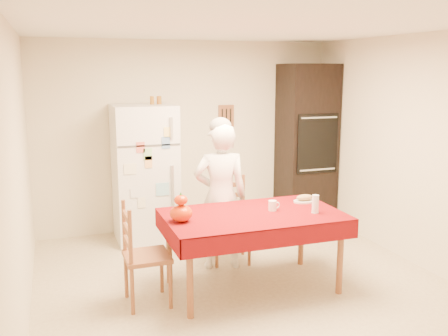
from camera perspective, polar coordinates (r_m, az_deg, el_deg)
name	(u,v)px	position (r m, az deg, el deg)	size (l,w,h in m)	color
floor	(249,291)	(5.00, 2.91, -13.88)	(4.50, 4.50, 0.00)	tan
room_shell	(251,125)	(4.56, 3.10, 4.93)	(4.02, 4.52, 2.51)	beige
refrigerator	(145,173)	(6.30, -9.02, -0.60)	(0.75, 0.74, 1.70)	white
oven_cabinet	(306,144)	(7.05, 9.39, 2.70)	(0.70, 0.62, 2.20)	black
dining_table	(253,220)	(4.83, 3.31, -5.99)	(1.70, 1.00, 0.76)	brown
chair_far	(229,216)	(5.62, 0.62, -5.49)	(0.48, 0.46, 0.95)	brown
chair_left	(140,251)	(4.62, -9.61, -9.38)	(0.40, 0.42, 0.95)	brown
seated_woman	(221,197)	(5.32, -0.39, -3.29)	(0.58, 0.38, 1.58)	white
coffee_mug	(272,206)	(4.91, 5.56, -4.30)	(0.08, 0.08, 0.10)	white
pumpkin_lower	(181,213)	(4.55, -4.92, -5.18)	(0.21, 0.21, 0.15)	#D85F05
pumpkin_upper	(181,200)	(4.51, -4.95, -3.67)	(0.12, 0.12, 0.09)	#DC6105
wine_glass	(315,204)	(4.88, 10.40, -4.07)	(0.07, 0.07, 0.18)	white
bread_plate	(304,201)	(5.27, 9.18, -3.77)	(0.24, 0.24, 0.02)	silver
bread_loaf	(305,197)	(5.26, 9.20, -3.34)	(0.18, 0.10, 0.06)	#99754B
spice_jar_left	(152,100)	(6.25, -8.23, 7.67)	(0.05, 0.05, 0.10)	#925D1A
spice_jar_mid	(159,100)	(6.27, -7.48, 7.70)	(0.05, 0.05, 0.10)	brown
spice_jar_right	(160,100)	(6.27, -7.38, 7.70)	(0.05, 0.05, 0.10)	#8B5B19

